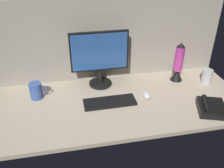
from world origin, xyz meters
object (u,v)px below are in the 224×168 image
(mug_ceramic_blue, at_px, (36,91))
(desk_phone, at_px, (211,108))
(mouse, at_px, (147,95))
(lava_lamp, at_px, (178,65))
(keyboard, at_px, (110,102))
(mug_steel, at_px, (207,76))
(monitor, at_px, (100,56))

(mug_ceramic_blue, bearing_deg, desk_phone, -18.81)
(mouse, xyz_separation_m, lava_lamp, (0.32, 0.20, 0.12))
(keyboard, relative_size, mug_steel, 3.35)
(mouse, relative_size, mug_ceramic_blue, 0.75)
(mouse, height_order, mug_ceramic_blue, mug_ceramic_blue)
(monitor, height_order, mug_steel, monitor)
(monitor, xyz_separation_m, keyboard, (0.02, -0.28, -0.23))
(keyboard, height_order, mouse, mouse)
(mug_ceramic_blue, height_order, lava_lamp, lava_lamp)
(monitor, bearing_deg, mug_ceramic_blue, -167.60)
(keyboard, bearing_deg, monitor, 94.41)
(mug_ceramic_blue, bearing_deg, lava_lamp, 2.71)
(monitor, height_order, desk_phone, monitor)
(mouse, bearing_deg, keyboard, -171.46)
(mouse, bearing_deg, lava_lamp, 36.58)
(mug_ceramic_blue, xyz_separation_m, mug_steel, (1.33, -0.03, -0.01))
(lava_lamp, bearing_deg, mug_steel, -20.95)
(mouse, distance_m, mug_ceramic_blue, 0.81)
(keyboard, bearing_deg, mouse, 3.67)
(mouse, xyz_separation_m, mug_steel, (0.54, 0.12, 0.04))
(monitor, distance_m, mouse, 0.46)
(desk_phone, bearing_deg, monitor, 143.37)
(keyboard, bearing_deg, mug_ceramic_blue, 160.78)
(keyboard, relative_size, lava_lamp, 1.14)
(keyboard, bearing_deg, lava_lamp, 19.74)
(keyboard, distance_m, desk_phone, 0.69)
(mug_steel, xyz_separation_m, lava_lamp, (-0.22, 0.08, 0.08))
(monitor, relative_size, mug_steel, 3.99)
(keyboard, relative_size, desk_phone, 1.57)
(lava_lamp, relative_size, desk_phone, 1.38)
(mug_steel, xyz_separation_m, desk_phone, (-0.17, -0.36, -0.02))
(mouse, xyz_separation_m, mug_ceramic_blue, (-0.79, 0.15, 0.04))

